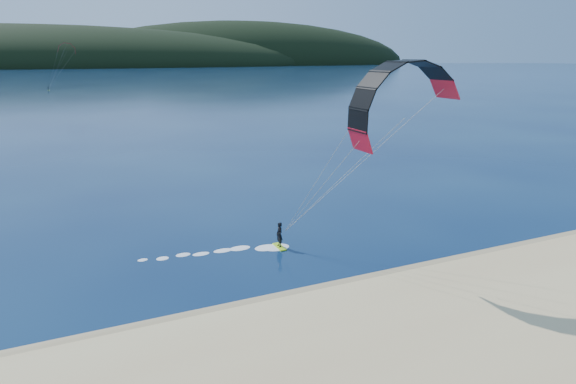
{
  "coord_description": "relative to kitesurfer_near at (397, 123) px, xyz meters",
  "views": [
    {
      "loc": [
        -8.13,
        -17.87,
        13.82
      ],
      "look_at": [
        4.05,
        10.0,
        5.0
      ],
      "focal_mm": 29.24,
      "sensor_mm": 36.0,
      "label": 1
    }
  ],
  "objects": [
    {
      "name": "ground",
      "position": [
        -10.36,
        -6.9,
        -9.68
      ],
      "size": [
        1800.0,
        1800.0,
        0.0
      ],
      "primitive_type": "plane",
      "color": "#08183D",
      "rests_on": "ground"
    },
    {
      "name": "wet_sand",
      "position": [
        -10.36,
        -2.4,
        -9.63
      ],
      "size": [
        220.0,
        2.5,
        0.1
      ],
      "color": "#978558",
      "rests_on": "ground"
    },
    {
      "name": "headland",
      "position": [
        -9.73,
        738.38,
        -9.68
      ],
      "size": [
        1200.0,
        310.0,
        140.0
      ],
      "color": "black",
      "rests_on": "ground"
    },
    {
      "name": "kitesurfer_near",
      "position": [
        0.0,
        0.0,
        0.0
      ],
      "size": [
        21.1,
        8.75,
        13.59
      ],
      "color": "#B5F11C",
      "rests_on": "ground"
    },
    {
      "name": "kitesurfer_far",
      "position": [
        -21.58,
        197.62,
        5.92
      ],
      "size": [
        12.97,
        4.75,
        18.17
      ],
      "color": "#B5F11C",
      "rests_on": "ground"
    }
  ]
}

